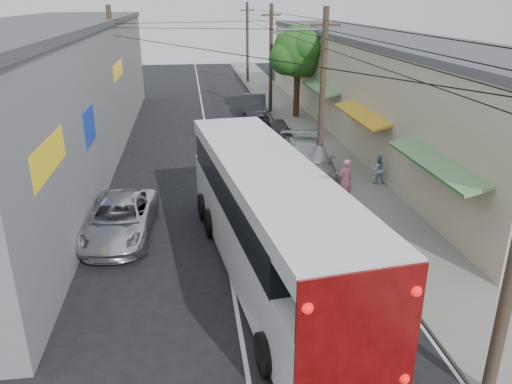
% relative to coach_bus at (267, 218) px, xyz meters
% --- Properties ---
extents(ground, '(120.00, 120.00, 0.00)m').
position_rel_coach_bus_xyz_m(ground, '(-1.19, -4.11, -1.91)').
color(ground, black).
rests_on(ground, ground).
extents(sidewalk, '(3.00, 80.00, 0.12)m').
position_rel_coach_bus_xyz_m(sidewalk, '(5.31, 15.89, -1.85)').
color(sidewalk, slate).
rests_on(sidewalk, ground).
extents(building_right, '(7.09, 40.00, 6.25)m').
position_rel_coach_bus_xyz_m(building_right, '(9.80, 17.89, 1.24)').
color(building_right, '#B2AA8E').
rests_on(building_right, ground).
extents(building_left, '(7.20, 36.00, 7.25)m').
position_rel_coach_bus_xyz_m(building_left, '(-9.68, 13.89, 1.74)').
color(building_left, gray).
rests_on(building_left, ground).
extents(utility_poles, '(11.80, 45.28, 8.00)m').
position_rel_coach_bus_xyz_m(utility_poles, '(1.94, 16.22, 2.21)').
color(utility_poles, '#473828').
rests_on(utility_poles, ground).
extents(street_tree, '(4.40, 4.00, 6.60)m').
position_rel_coach_bus_xyz_m(street_tree, '(5.68, 21.91, 2.76)').
color(street_tree, '#3F2B19').
rests_on(street_tree, ground).
extents(coach_bus, '(4.22, 13.04, 3.70)m').
position_rel_coach_bus_xyz_m(coach_bus, '(0.00, 0.00, 0.00)').
color(coach_bus, white).
rests_on(coach_bus, ground).
extents(jeepney, '(2.73, 5.32, 1.44)m').
position_rel_coach_bus_xyz_m(jeepney, '(-4.99, 3.24, -1.20)').
color(jeepney, silver).
rests_on(jeepney, ground).
extents(parked_suv, '(2.83, 6.10, 1.73)m').
position_rel_coach_bus_xyz_m(parked_suv, '(3.41, 8.89, -1.05)').
color(parked_suv, '#A7A7AF').
rests_on(parked_suv, ground).
extents(parked_car_mid, '(1.53, 3.75, 1.27)m').
position_rel_coach_bus_xyz_m(parked_car_mid, '(3.18, 15.89, -1.28)').
color(parked_car_mid, '#252429').
rests_on(parked_car_mid, ground).
extents(parked_car_far, '(2.19, 4.98, 1.59)m').
position_rel_coach_bus_xyz_m(parked_car_far, '(2.61, 22.89, -1.12)').
color(parked_car_far, black).
rests_on(parked_car_far, ground).
extents(pedestrian_near, '(0.79, 0.64, 1.88)m').
position_rel_coach_bus_xyz_m(pedestrian_near, '(4.21, 5.25, -0.85)').
color(pedestrian_near, pink).
rests_on(pedestrian_near, sidewalk).
extents(pedestrian_far, '(0.70, 0.56, 1.40)m').
position_rel_coach_bus_xyz_m(pedestrian_far, '(6.41, 7.21, -1.10)').
color(pedestrian_far, '#9AB5E1').
rests_on(pedestrian_far, sidewalk).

